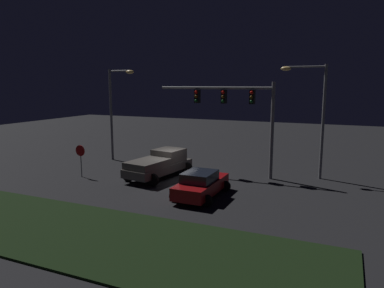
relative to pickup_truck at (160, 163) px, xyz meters
The scene contains 8 objects.
ground_plane 1.51m from the pickup_truck, ahead, with size 80.00×80.00×0.00m, color black.
grass_median 10.02m from the pickup_truck, 83.49° to the right, with size 22.72×5.77×0.10m, color black.
pickup_truck is the anchor object (origin of this frame).
car_sedan 5.26m from the pickup_truck, 35.50° to the right, with size 2.51×4.42×1.51m.
traffic_signal_gantry 6.58m from the pickup_truck, 28.49° to the left, with size 8.32×0.56×6.50m.
street_lamp_left 7.91m from the pickup_truck, 150.00° to the left, with size 2.41×0.44×7.57m.
street_lamp_right 11.02m from the pickup_truck, 22.51° to the left, with size 3.02×0.44×7.64m.
stop_sign 5.50m from the pickup_truck, 156.22° to the right, with size 0.76×0.08×2.23m.
Camera 1 is at (10.56, -21.26, 6.32)m, focal length 33.58 mm.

